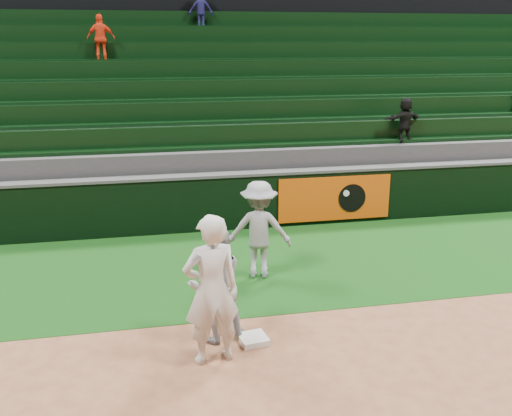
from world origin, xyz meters
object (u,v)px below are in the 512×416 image
(baserunner, at_px, (216,285))
(first_baseman, at_px, (211,290))
(first_base, at_px, (253,339))
(base_coach, at_px, (259,230))

(baserunner, bearing_deg, first_baseman, 65.07)
(first_baseman, bearing_deg, first_base, -161.07)
(first_base, xyz_separation_m, baserunner, (-0.47, 0.19, 0.77))
(first_base, height_order, first_baseman, first_baseman)
(first_base, distance_m, first_baseman, 1.18)
(first_base, height_order, baserunner, baserunner)
(first_baseman, xyz_separation_m, base_coach, (1.16, 2.58, -0.13))
(first_baseman, xyz_separation_m, baserunner, (0.14, 0.54, -0.18))
(first_base, distance_m, base_coach, 2.44)
(first_baseman, height_order, baserunner, first_baseman)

